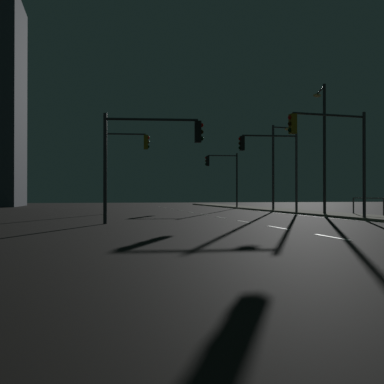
{
  "coord_description": "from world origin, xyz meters",
  "views": [
    {
      "loc": [
        -6.88,
        -3.16,
        1.25
      ],
      "look_at": [
        -0.24,
        27.49,
        1.48
      ],
      "focal_mm": 42.05,
      "sensor_mm": 36.0,
      "label": 1
    }
  ],
  "objects_px": {
    "traffic_light_far_right": "(271,156)",
    "street_lamp_across_street": "(323,137)",
    "traffic_light_far_center": "(151,145)",
    "street_lamp_median": "(276,159)",
    "traffic_light_near_right": "(332,141)",
    "traffic_light_overhead_east": "(223,169)",
    "traffic_light_near_left": "(124,156)"
  },
  "relations": [
    {
      "from": "traffic_light_near_right",
      "to": "street_lamp_median",
      "type": "xyz_separation_m",
      "value": [
        2.38,
        12.52,
        0.2
      ]
    },
    {
      "from": "traffic_light_far_right",
      "to": "street_lamp_median",
      "type": "relative_size",
      "value": 0.81
    },
    {
      "from": "traffic_light_near_right",
      "to": "traffic_light_overhead_east",
      "type": "bearing_deg",
      "value": 88.31
    },
    {
      "from": "traffic_light_near_right",
      "to": "traffic_light_far_right",
      "type": "bearing_deg",
      "value": 89.3
    },
    {
      "from": "traffic_light_far_right",
      "to": "street_lamp_across_street",
      "type": "xyz_separation_m",
      "value": [
        2.41,
        -2.49,
        1.01
      ]
    },
    {
      "from": "traffic_light_near_left",
      "to": "traffic_light_overhead_east",
      "type": "bearing_deg",
      "value": 47.77
    },
    {
      "from": "traffic_light_far_center",
      "to": "traffic_light_overhead_east",
      "type": "bearing_deg",
      "value": 66.02
    },
    {
      "from": "traffic_light_near_left",
      "to": "street_lamp_median",
      "type": "height_order",
      "value": "street_lamp_median"
    },
    {
      "from": "traffic_light_overhead_east",
      "to": "street_lamp_median",
      "type": "distance_m",
      "value": 8.85
    },
    {
      "from": "traffic_light_overhead_east",
      "to": "street_lamp_across_street",
      "type": "distance_m",
      "value": 15.9
    },
    {
      "from": "traffic_light_far_center",
      "to": "traffic_light_near_left",
      "type": "bearing_deg",
      "value": 92.9
    },
    {
      "from": "traffic_light_far_right",
      "to": "traffic_light_overhead_east",
      "type": "height_order",
      "value": "traffic_light_far_right"
    },
    {
      "from": "traffic_light_far_right",
      "to": "traffic_light_far_center",
      "type": "bearing_deg",
      "value": -137.69
    },
    {
      "from": "traffic_light_overhead_east",
      "to": "traffic_light_far_center",
      "type": "height_order",
      "value": "traffic_light_overhead_east"
    },
    {
      "from": "traffic_light_far_right",
      "to": "traffic_light_far_center",
      "type": "xyz_separation_m",
      "value": [
        -9.02,
        -8.21,
        -0.43
      ]
    },
    {
      "from": "traffic_light_far_center",
      "to": "street_lamp_median",
      "type": "bearing_deg",
      "value": 48.54
    },
    {
      "from": "traffic_light_near_left",
      "to": "traffic_light_far_center",
      "type": "bearing_deg",
      "value": -87.1
    },
    {
      "from": "traffic_light_near_right",
      "to": "traffic_light_far_center",
      "type": "bearing_deg",
      "value": -178.22
    },
    {
      "from": "traffic_light_overhead_east",
      "to": "street_lamp_across_street",
      "type": "xyz_separation_m",
      "value": [
        1.88,
        -15.74,
        1.16
      ]
    },
    {
      "from": "traffic_light_far_center",
      "to": "traffic_light_near_right",
      "type": "relative_size",
      "value": 0.92
    },
    {
      "from": "traffic_light_far_right",
      "to": "street_lamp_across_street",
      "type": "relative_size",
      "value": 0.67
    },
    {
      "from": "traffic_light_near_left",
      "to": "street_lamp_median",
      "type": "xyz_separation_m",
      "value": [
        11.83,
        2.43,
        0.22
      ]
    },
    {
      "from": "traffic_light_far_center",
      "to": "street_lamp_across_street",
      "type": "xyz_separation_m",
      "value": [
        11.43,
        5.73,
        1.44
      ]
    },
    {
      "from": "traffic_light_overhead_east",
      "to": "traffic_light_far_right",
      "type": "bearing_deg",
      "value": -92.29
    },
    {
      "from": "traffic_light_far_right",
      "to": "traffic_light_overhead_east",
      "type": "xyz_separation_m",
      "value": [
        0.53,
        13.26,
        -0.15
      ]
    },
    {
      "from": "traffic_light_far_right",
      "to": "traffic_light_far_center",
      "type": "relative_size",
      "value": 1.09
    },
    {
      "from": "street_lamp_median",
      "to": "traffic_light_far_center",
      "type": "bearing_deg",
      "value": -131.46
    },
    {
      "from": "traffic_light_far_right",
      "to": "traffic_light_near_right",
      "type": "xyz_separation_m",
      "value": [
        -0.1,
        -7.94,
        0.0
      ]
    },
    {
      "from": "street_lamp_median",
      "to": "street_lamp_across_street",
      "type": "distance_m",
      "value": 7.12
    },
    {
      "from": "street_lamp_median",
      "to": "street_lamp_across_street",
      "type": "bearing_deg",
      "value": -89.0
    },
    {
      "from": "traffic_light_overhead_east",
      "to": "street_lamp_across_street",
      "type": "relative_size",
      "value": 0.65
    },
    {
      "from": "traffic_light_far_right",
      "to": "street_lamp_across_street",
      "type": "height_order",
      "value": "street_lamp_across_street"
    }
  ]
}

